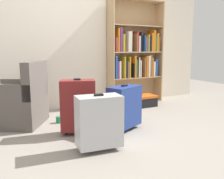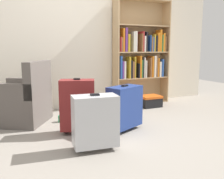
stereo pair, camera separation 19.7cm
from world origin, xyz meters
name	(u,v)px [view 2 (the right image)]	position (x,y,z in m)	size (l,w,h in m)	color
ground_plane	(116,137)	(0.00, 0.00, 0.00)	(10.25, 10.25, 0.00)	gray
back_wall	(75,36)	(0.00, 1.76, 1.30)	(5.86, 0.10, 2.60)	beige
bookshelf	(141,54)	(1.26, 1.56, 0.97)	(1.13, 0.29, 1.99)	tan
armchair	(23,101)	(-0.98, 1.09, 0.32)	(0.96, 0.96, 0.90)	#59514C
mug	(61,119)	(-0.48, 0.89, 0.05)	(0.12, 0.08, 0.10)	#1E7F4C
storage_box	(150,101)	(1.26, 1.18, 0.11)	(0.38, 0.31, 0.21)	black
suitcase_navy_blue	(125,107)	(0.21, 0.19, 0.32)	(0.53, 0.42, 0.61)	navy
suitcase_dark_red	(78,105)	(-0.39, 0.32, 0.37)	(0.48, 0.36, 0.71)	maroon
suitcase_silver	(95,121)	(-0.37, -0.26, 0.32)	(0.49, 0.30, 0.61)	#B7BABF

